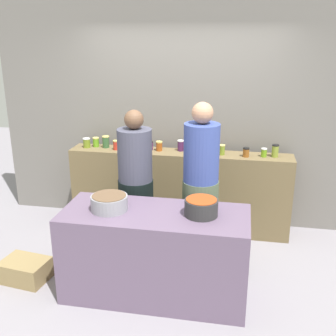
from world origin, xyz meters
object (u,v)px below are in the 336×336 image
(cook_with_tongs, at_px, (136,194))
(cook_in_cap, at_px, (200,196))
(preserve_jar_7, at_px, (191,147))
(cooking_pot_left, at_px, (109,203))
(cooking_pot_center, at_px, (201,207))
(preserve_jar_0, at_px, (87,143))
(preserve_jar_9, at_px, (214,147))
(preserve_jar_5, at_px, (159,146))
(bread_crate, at_px, (25,270))
(preserve_jar_2, at_px, (106,142))
(preserve_jar_11, at_px, (246,152))
(preserve_jar_12, at_px, (264,153))
(preserve_jar_13, at_px, (275,151))
(preserve_jar_8, at_px, (203,150))
(preserve_jar_3, at_px, (116,145))
(preserve_jar_10, at_px, (222,150))
(preserve_jar_6, at_px, (181,145))
(preserve_jar_4, at_px, (150,145))
(preserve_jar_1, at_px, (96,142))

(cook_with_tongs, height_order, cook_in_cap, cook_in_cap)
(preserve_jar_7, bearing_deg, cooking_pot_left, -111.75)
(cooking_pot_left, distance_m, cooking_pot_center, 0.83)
(preserve_jar_0, relative_size, preserve_jar_9, 0.81)
(preserve_jar_5, xyz_separation_m, bread_crate, (-1.08, -1.45, -0.96))
(preserve_jar_2, relative_size, preserve_jar_11, 1.34)
(preserve_jar_12, xyz_separation_m, preserve_jar_13, (0.13, 0.02, 0.02))
(preserve_jar_12, bearing_deg, preserve_jar_13, 9.58)
(preserve_jar_12, distance_m, preserve_jar_13, 0.13)
(preserve_jar_5, xyz_separation_m, cooking_pot_center, (0.67, -1.40, -0.15))
(preserve_jar_12, distance_m, bread_crate, 2.89)
(cooking_pot_center, bearing_deg, preserve_jar_7, 101.25)
(preserve_jar_8, relative_size, bread_crate, 0.25)
(preserve_jar_11, bearing_deg, preserve_jar_9, 168.70)
(preserve_jar_9, height_order, bread_crate, preserve_jar_9)
(preserve_jar_2, height_order, preserve_jar_9, same)
(preserve_jar_13, xyz_separation_m, cooking_pot_left, (-1.54, -1.43, -0.17))
(preserve_jar_7, height_order, preserve_jar_13, preserve_jar_13)
(preserve_jar_11, bearing_deg, cooking_pot_left, -131.39)
(preserve_jar_3, relative_size, preserve_jar_10, 0.99)
(preserve_jar_7, distance_m, preserve_jar_9, 0.27)
(preserve_jar_11, bearing_deg, preserve_jar_6, 171.67)
(preserve_jar_8, height_order, cooking_pot_left, preserve_jar_8)
(preserve_jar_0, relative_size, cooking_pot_left, 0.36)
(preserve_jar_12, relative_size, cook_with_tongs, 0.06)
(cook_with_tongs, bearing_deg, preserve_jar_10, 40.67)
(cook_in_cap, bearing_deg, preserve_jar_13, 47.08)
(bread_crate, bearing_deg, preserve_jar_0, 83.58)
(preserve_jar_10, distance_m, cooking_pot_left, 1.69)
(preserve_jar_6, distance_m, preserve_jar_7, 0.16)
(preserve_jar_13, xyz_separation_m, bread_crate, (-2.46, -1.44, -0.97))
(preserve_jar_2, height_order, preserve_jar_12, preserve_jar_2)
(preserve_jar_8, height_order, preserve_jar_9, preserve_jar_9)
(cooking_pot_left, bearing_deg, preserve_jar_0, 118.12)
(cooking_pot_center, height_order, bread_crate, cooking_pot_center)
(preserve_jar_8, height_order, preserve_jar_10, preserve_jar_10)
(preserve_jar_4, xyz_separation_m, preserve_jar_6, (0.38, 0.03, 0.01))
(preserve_jar_3, distance_m, preserve_jar_10, 1.29)
(preserve_jar_8, bearing_deg, cooking_pot_center, -84.47)
(preserve_jar_3, distance_m, preserve_jar_11, 1.57)
(cooking_pot_left, bearing_deg, preserve_jar_1, 113.99)
(preserve_jar_9, bearing_deg, preserve_jar_4, 179.14)
(preserve_jar_5, relative_size, cooking_pot_left, 0.35)
(preserve_jar_0, height_order, preserve_jar_12, preserve_jar_0)
(preserve_jar_0, distance_m, preserve_jar_8, 1.47)
(preserve_jar_5, xyz_separation_m, cook_in_cap, (0.60, -0.84, -0.27))
(cook_in_cap, bearing_deg, preserve_jar_1, 148.39)
(preserve_jar_3, xyz_separation_m, cook_with_tongs, (0.44, -0.72, -0.33))
(preserve_jar_1, height_order, preserve_jar_10, preserve_jar_10)
(preserve_jar_4, relative_size, preserve_jar_6, 0.83)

